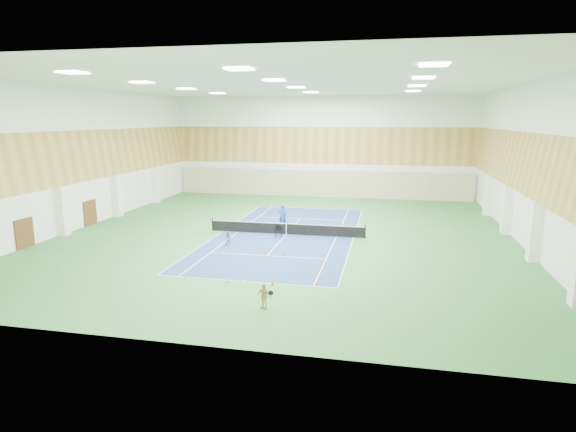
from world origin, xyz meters
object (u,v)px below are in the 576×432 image
(coach, at_px, (283,216))
(ball_cart, at_px, (279,232))
(child_apron, at_px, (264,296))
(tennis_net, at_px, (286,228))
(child_court, at_px, (228,239))

(coach, bearing_deg, ball_cart, 80.33)
(child_apron, bearing_deg, ball_cart, 124.72)
(tennis_net, height_order, child_apron, child_apron)
(coach, distance_m, child_apron, 18.66)
(tennis_net, height_order, coach, coach)
(coach, height_order, ball_cart, coach)
(child_apron, height_order, ball_cart, child_apron)
(coach, xyz_separation_m, child_court, (-2.52, -7.31, -0.40))
(coach, relative_size, ball_cart, 2.09)
(coach, height_order, child_court, coach)
(child_court, bearing_deg, child_apron, -70.38)
(tennis_net, relative_size, ball_cart, 13.90)
(tennis_net, relative_size, child_apron, 9.86)
(coach, distance_m, child_court, 7.74)
(coach, bearing_deg, tennis_net, 90.87)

